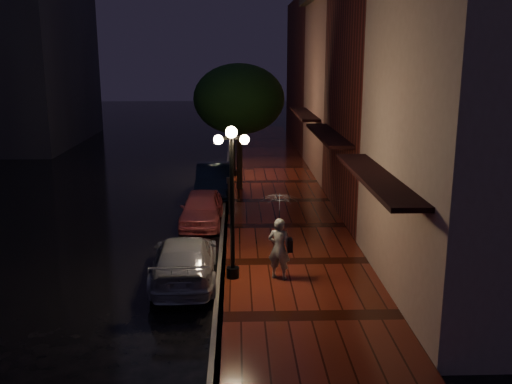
% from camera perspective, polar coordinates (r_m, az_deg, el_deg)
% --- Properties ---
extents(ground, '(120.00, 120.00, 0.00)m').
position_cam_1_polar(ground, '(21.17, -3.19, -3.80)').
color(ground, black).
rests_on(ground, ground).
extents(sidewalk, '(4.50, 60.00, 0.15)m').
position_cam_1_polar(sidewalk, '(21.21, 2.91, -3.55)').
color(sidewalk, '#4B190D').
rests_on(sidewalk, ground).
extents(curb, '(0.25, 60.00, 0.15)m').
position_cam_1_polar(curb, '(21.15, -3.19, -3.61)').
color(curb, '#595451').
rests_on(curb, ground).
extents(storefront_near, '(5.00, 8.00, 8.50)m').
position_cam_1_polar(storefront_near, '(15.75, 22.56, 4.99)').
color(storefront_near, gray).
rests_on(storefront_near, ground).
extents(storefront_mid, '(5.00, 8.00, 11.00)m').
position_cam_1_polar(storefront_mid, '(23.14, 14.68, 11.13)').
color(storefront_mid, '#511914').
rests_on(storefront_mid, ground).
extents(storefront_far, '(5.00, 8.00, 9.00)m').
position_cam_1_polar(storefront_far, '(30.94, 10.38, 10.01)').
color(storefront_far, '#8C5951').
rests_on(storefront_far, ground).
extents(storefront_extra, '(5.00, 12.00, 10.00)m').
position_cam_1_polar(storefront_extra, '(40.74, 7.43, 11.63)').
color(storefront_extra, '#511914').
rests_on(storefront_extra, ground).
extents(streetlamp_near, '(0.96, 0.36, 4.31)m').
position_cam_1_polar(streetlamp_near, '(15.65, -2.42, -0.18)').
color(streetlamp_near, black).
rests_on(streetlamp_near, sidewalk).
extents(streetlamp_far, '(0.96, 0.36, 4.31)m').
position_cam_1_polar(streetlamp_far, '(29.43, -2.20, 6.32)').
color(streetlamp_far, black).
rests_on(streetlamp_far, sidewalk).
extents(street_tree, '(4.16, 4.16, 5.80)m').
position_cam_1_polar(street_tree, '(26.27, -1.69, 9.06)').
color(street_tree, black).
rests_on(street_tree, sidewalk).
extents(pink_car, '(1.61, 3.82, 1.29)m').
position_cam_1_polar(pink_car, '(21.73, -5.45, -1.62)').
color(pink_car, '#D3565D').
rests_on(pink_car, ground).
extents(navy_car, '(1.56, 4.37, 1.44)m').
position_cam_1_polar(navy_car, '(26.19, -4.28, 1.21)').
color(navy_car, black).
rests_on(navy_car, ground).
extents(silver_car, '(1.97, 4.52, 1.29)m').
position_cam_1_polar(silver_car, '(16.43, -7.17, -6.72)').
color(silver_car, '#9D9CA4').
rests_on(silver_car, ground).
extents(woman_with_umbrella, '(1.02, 1.04, 2.47)m').
position_cam_1_polar(woman_with_umbrella, '(15.82, 2.36, -3.10)').
color(woman_with_umbrella, white).
rests_on(woman_with_umbrella, sidewalk).
extents(parking_meter, '(0.15, 0.12, 1.48)m').
position_cam_1_polar(parking_meter, '(22.49, -2.75, 0.02)').
color(parking_meter, black).
rests_on(parking_meter, sidewalk).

